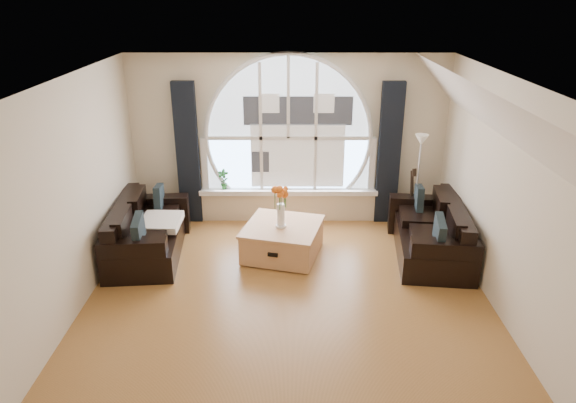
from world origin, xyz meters
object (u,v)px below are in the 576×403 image
object	(u,v)px
sofa_left	(148,229)
guitar	(410,198)
floor_lamp	(417,185)
potted_plant	(223,179)
vase_flowers	(281,201)
sofa_right	(430,230)
coffee_chest	(283,239)

from	to	relation	value
sofa_left	guitar	bearing A→B (deg)	7.60
sofa_left	floor_lamp	distance (m)	4.07
sofa_left	floor_lamp	world-z (taller)	floor_lamp
guitar	potted_plant	bearing A→B (deg)	166.60
vase_flowers	sofa_right	bearing A→B (deg)	0.86
coffee_chest	vase_flowers	xyz separation A→B (m)	(-0.02, -0.05, 0.60)
sofa_right	coffee_chest	bearing A→B (deg)	-173.88
sofa_left	coffee_chest	world-z (taller)	sofa_left
vase_flowers	floor_lamp	world-z (taller)	floor_lamp
floor_lamp	potted_plant	bearing A→B (deg)	170.83
coffee_chest	vase_flowers	bearing A→B (deg)	-100.77
sofa_right	coffee_chest	size ratio (longest dim) A/B	1.71
guitar	floor_lamp	bearing A→B (deg)	-75.40
coffee_chest	potted_plant	bearing A→B (deg)	143.13
guitar	potted_plant	size ratio (longest dim) A/B	3.16
sofa_left	coffee_chest	size ratio (longest dim) A/B	1.70
sofa_left	coffee_chest	bearing A→B (deg)	-5.05
sofa_left	potted_plant	bearing A→B (deg)	47.07
vase_flowers	guitar	bearing A→B (deg)	24.55
vase_flowers	coffee_chest	bearing A→B (deg)	64.69
coffee_chest	floor_lamp	distance (m)	2.25
sofa_left	vase_flowers	bearing A→B (deg)	-6.50
coffee_chest	potted_plant	distance (m)	1.63
sofa_right	coffee_chest	distance (m)	2.11
vase_flowers	guitar	size ratio (longest dim) A/B	0.66
sofa_left	vase_flowers	xyz separation A→B (m)	(1.91, -0.05, 0.46)
sofa_right	floor_lamp	world-z (taller)	floor_lamp
sofa_left	sofa_right	world-z (taller)	sofa_right
vase_flowers	sofa_left	bearing A→B (deg)	178.35
guitar	potted_plant	distance (m)	3.00
sofa_right	floor_lamp	distance (m)	0.85
sofa_right	potted_plant	bearing A→B (deg)	164.62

